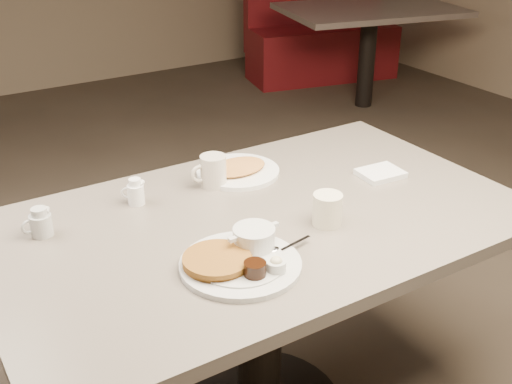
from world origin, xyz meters
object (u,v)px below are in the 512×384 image
creamer_left (40,223)px  creamer_right (136,192)px  hash_plate (238,170)px  coffee_mug_far (213,171)px  booth_back_right (324,32)px  diner_table (260,267)px  main_plate (240,257)px  coffee_mug_near (328,208)px

creamer_left → creamer_right: (0.28, 0.04, 0.00)m
creamer_left → hash_plate: bearing=5.2°
coffee_mug_far → booth_back_right: booth_back_right is taller
diner_table → booth_back_right: (2.55, 3.00, -0.17)m
hash_plate → booth_back_right: bearing=48.0°
main_plate → creamer_right: bearing=101.8°
creamer_left → main_plate: bearing=-47.1°
main_plate → hash_plate: 0.53m
diner_table → creamer_right: creamer_right is taller
diner_table → creamer_right: (-0.26, 0.26, 0.21)m
main_plate → creamer_left: 0.55m
main_plate → creamer_left: (-0.38, 0.41, 0.01)m
diner_table → booth_back_right: 3.94m
coffee_mug_near → hash_plate: (-0.04, 0.41, -0.03)m
coffee_mug_near → creamer_left: size_ratio=1.38×
booth_back_right → creamer_left: bearing=-138.1°
creamer_left → booth_back_right: booth_back_right is taller
diner_table → creamer_right: bearing=135.5°
coffee_mug_near → booth_back_right: (2.41, 3.13, -0.39)m
main_plate → diner_table: bearing=46.7°
coffee_mug_near → diner_table: bearing=136.9°
hash_plate → diner_table: bearing=-108.5°
diner_table → creamer_left: size_ratio=16.75×
diner_table → booth_back_right: size_ratio=0.87×
main_plate → coffee_mug_near: bearing=9.6°
coffee_mug_far → creamer_left: size_ratio=1.33×
diner_table → coffee_mug_far: coffee_mug_far is taller
coffee_mug_near → coffee_mug_far: (-0.16, 0.37, 0.00)m
main_plate → creamer_left: size_ratio=4.19×
coffee_mug_near → coffee_mug_far: coffee_mug_far is taller
coffee_mug_far → diner_table: bearing=-86.0°
diner_table → creamer_left: (-0.55, 0.22, 0.21)m
booth_back_right → coffee_mug_near: bearing=-127.6°
creamer_right → creamer_left: bearing=-172.6°
main_plate → creamer_right: creamer_right is taller
creamer_left → hash_plate: (0.64, 0.06, -0.02)m
coffee_mug_near → creamer_right: coffee_mug_near is taller
coffee_mug_far → creamer_left: (-0.53, -0.02, -0.01)m
diner_table → coffee_mug_far: (-0.02, 0.24, 0.22)m
coffee_mug_near → creamer_left: (-0.69, 0.35, -0.01)m
main_plate → creamer_left: creamer_left is taller
diner_table → coffee_mug_near: bearing=-43.1°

